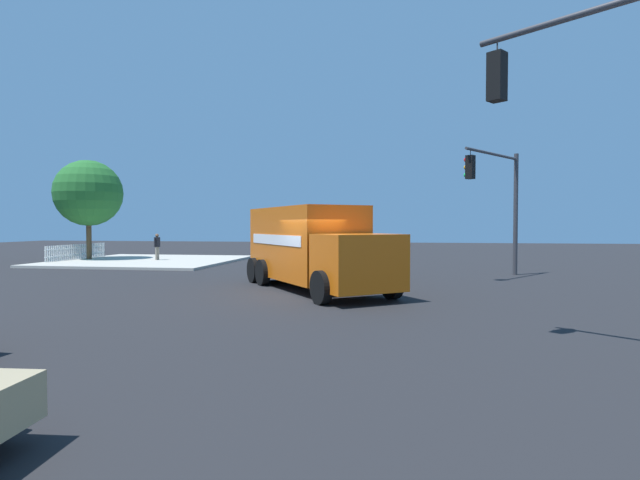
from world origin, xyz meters
TOP-DOWN VIEW (x-y plane):
  - ground_plane at (0.00, 0.00)m, footprint 100.00×100.00m
  - sidewalk_corner_near at (-12.58, -12.58)m, footprint 10.47×10.47m
  - delivery_truck at (-1.33, -0.15)m, footprint 7.72×6.52m
  - traffic_light_secondary at (-6.70, 7.34)m, footprint 3.88×2.88m
  - pedestrian_near_corner at (-12.62, -12.07)m, footprint 0.53×0.27m
  - picket_fence_run at (-12.58, -17.57)m, footprint 5.86×0.05m
  - shade_tree_near at (-12.66, -16.78)m, footprint 4.21×4.21m

SIDE VIEW (x-z plane):
  - ground_plane at x=0.00m, z-range 0.00..0.00m
  - sidewalk_corner_near at x=-12.58m, z-range 0.00..0.14m
  - picket_fence_run at x=-12.58m, z-range 0.15..1.10m
  - pedestrian_near_corner at x=-12.62m, z-range 0.25..1.89m
  - delivery_truck at x=-1.33m, z-range 0.05..3.02m
  - traffic_light_secondary at x=-6.70m, z-range 0.93..6.56m
  - shade_tree_near at x=-12.66m, z-range 1.19..7.53m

